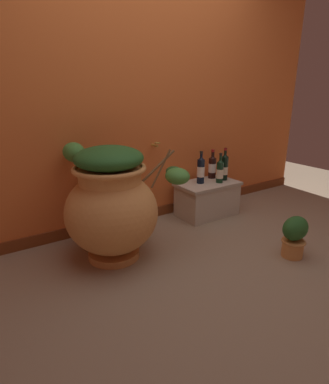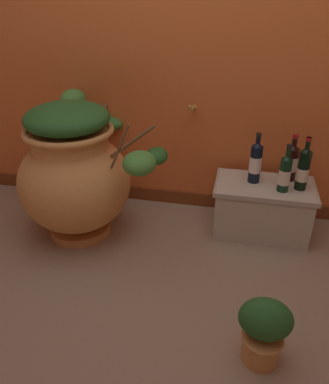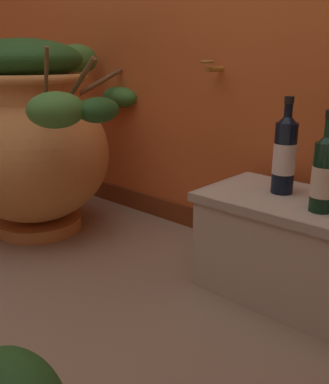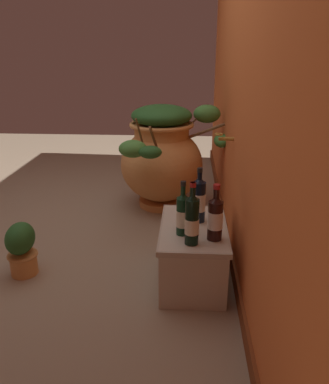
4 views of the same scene
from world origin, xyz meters
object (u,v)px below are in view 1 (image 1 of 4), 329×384
(terracotta_urn, at_px, (112,203))
(wine_bottle_middle, at_px, (224,167))
(wine_bottle_right, at_px, (220,171))
(potted_shrub, at_px, (294,235))
(wine_bottle_back, at_px, (201,170))
(wine_bottle_left, at_px, (212,166))

(terracotta_urn, bearing_deg, wine_bottle_middle, 10.03)
(terracotta_urn, distance_m, wine_bottle_right, 1.29)
(terracotta_urn, height_order, potted_shrub, terracotta_urn)
(wine_bottle_back, bearing_deg, wine_bottle_right, -27.33)
(wine_bottle_right, xyz_separation_m, potted_shrub, (-0.10, -0.97, -0.29))
(wine_bottle_left, height_order, wine_bottle_middle, wine_bottle_middle)
(wine_bottle_middle, bearing_deg, wine_bottle_right, -155.59)
(terracotta_urn, bearing_deg, potted_shrub, -33.59)
(terracotta_urn, bearing_deg, wine_bottle_back, 14.59)
(terracotta_urn, bearing_deg, wine_bottle_right, 8.71)
(wine_bottle_left, distance_m, wine_bottle_back, 0.24)
(wine_bottle_middle, distance_m, potted_shrub, 1.09)
(terracotta_urn, xyz_separation_m, wine_bottle_right, (1.27, 0.20, 0.03))
(terracotta_urn, relative_size, wine_bottle_left, 3.10)
(wine_bottle_back, height_order, potted_shrub, wine_bottle_back)
(potted_shrub, bearing_deg, wine_bottle_back, 93.90)
(wine_bottle_back, bearing_deg, terracotta_urn, -165.41)
(wine_bottle_back, distance_m, potted_shrub, 1.11)
(wine_bottle_left, xyz_separation_m, potted_shrub, (-0.15, -1.14, -0.30))
(wine_bottle_right, relative_size, wine_bottle_back, 0.93)
(wine_bottle_right, bearing_deg, wine_bottle_back, 152.67)
(wine_bottle_back, bearing_deg, potted_shrub, -86.10)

